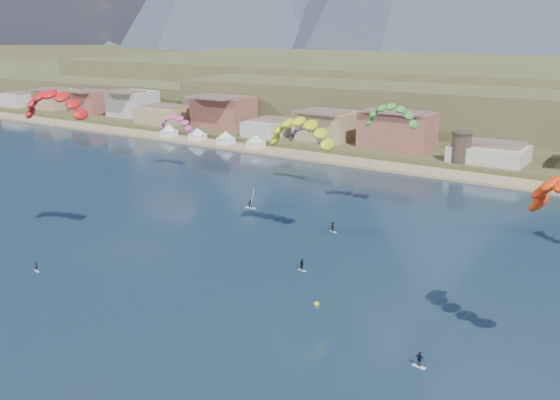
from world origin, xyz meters
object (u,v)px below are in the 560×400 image
Objects in this scene: watchtower at (461,147)px; windsurfer at (251,202)px; buoy at (317,304)px; kitesurfer_green at (391,113)px; kitesurfer_red at (54,100)px; kitesurfer_yellow at (301,128)px.

windsurfer is (-26.05, -61.52, -5.02)m from watchtower.
kitesurfer_green is at bearing 101.90° from buoy.
kitesurfer_red reaches higher than buoy.
kitesurfer_green reaches higher than kitesurfer_yellow.
kitesurfer_yellow is at bearing -103.91° from kitesurfer_green.
kitesurfer_red reaches higher than kitesurfer_green.
watchtower is at bearing 86.10° from kitesurfer_yellow.
watchtower is at bearing 69.66° from kitesurfer_red.
kitesurfer_red is 55.01m from buoy.
windsurfer is at bearing -112.95° from watchtower.
kitesurfer_green is at bearing -88.93° from watchtower.
watchtower is 109.56m from kitesurfer_red.
kitesurfer_red is 6.98× the size of windsurfer.
kitesurfer_red is at bearing -106.09° from windsurfer.
kitesurfer_yellow reaches higher than buoy.
kitesurfer_red is 36.86× the size of buoy.
windsurfer is (-26.99, -10.82, -20.33)m from kitesurfer_green.
kitesurfer_yellow is (-5.12, -75.20, 15.03)m from watchtower.
watchtower is 10.72× the size of buoy.
kitesurfer_green is 6.21× the size of windsurfer.
kitesurfer_green reaches higher than windsurfer.
kitesurfer_green is at bearing 52.63° from kitesurfer_red.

